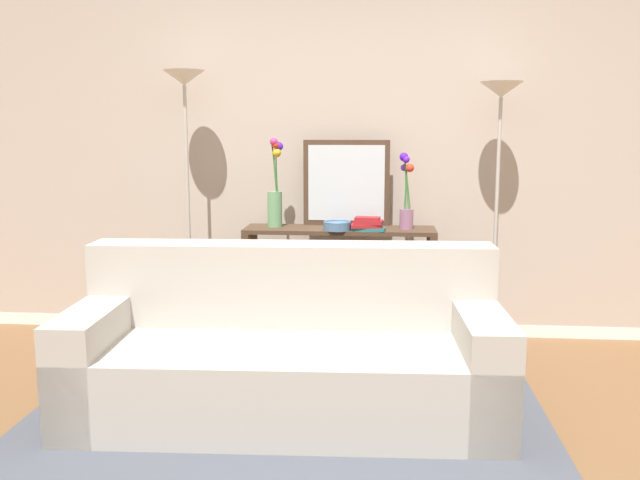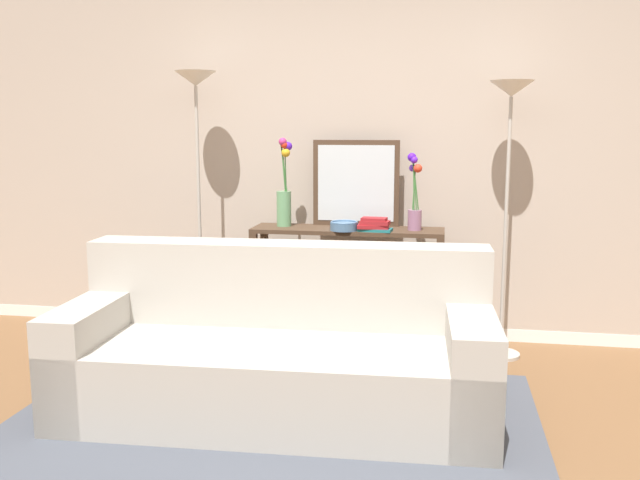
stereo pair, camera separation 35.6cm
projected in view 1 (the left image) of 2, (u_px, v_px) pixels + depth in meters
The scene contains 13 objects.
ground_plane at pixel (330, 476), 3.04m from camera, with size 16.00×16.00×0.02m, color brown.
back_wall at pixel (353, 146), 4.97m from camera, with size 12.00×0.15×2.76m.
area_rug at pixel (284, 424), 3.53m from camera, with size 2.74×1.83×0.01m.
couch at pixel (287, 357), 3.64m from camera, with size 2.27×0.99×0.88m.
console_table at pixel (340, 265), 4.76m from camera, with size 1.31×0.34×0.83m.
floor_lamp_left at pixel (186, 131), 4.65m from camera, with size 0.28×0.28×1.89m.
floor_lamp_right at pixel (499, 142), 4.48m from camera, with size 0.28×0.28×1.81m.
wall_mirror at pixel (346, 183), 4.81m from camera, with size 0.60×0.02×0.60m.
vase_tall_flowers at pixel (275, 195), 4.75m from camera, with size 0.11×0.11×0.61m.
vase_short_flowers at pixel (406, 199), 4.64m from camera, with size 0.10×0.11×0.52m.
fruit_bowl at pixel (337, 225), 4.62m from camera, with size 0.19×0.19×0.06m.
book_stack at pixel (368, 224), 4.59m from camera, with size 0.23×0.14×0.09m.
book_row_under_console at pixel (291, 335), 4.88m from camera, with size 0.39×0.18×0.13m.
Camera 1 is at (0.20, -2.82, 1.52)m, focal length 38.57 mm.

